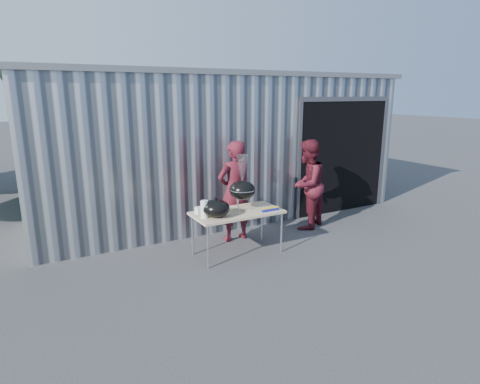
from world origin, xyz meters
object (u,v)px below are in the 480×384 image
person_cook (234,191)px  person_bystander (307,185)px  kettle_grill (242,185)px  folding_table (237,214)px

person_cook → person_bystander: bearing=171.9°
kettle_grill → person_bystander: 1.83m
folding_table → person_cook: person_cook is taller
kettle_grill → person_bystander: bearing=14.8°
folding_table → person_bystander: bearing=15.7°
folding_table → kettle_grill: 0.48m
person_bystander → kettle_grill: bearing=-12.7°
person_cook → person_bystander: person_cook is taller
folding_table → person_cook: size_ratio=0.81×
folding_table → kettle_grill: bearing=26.2°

